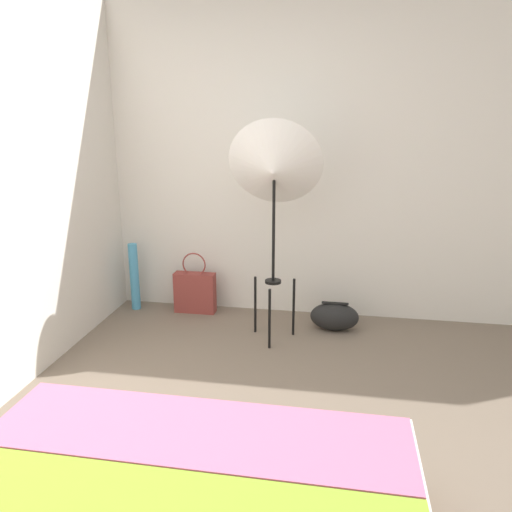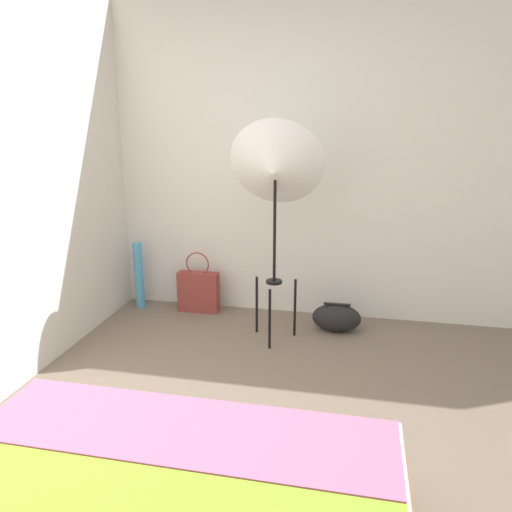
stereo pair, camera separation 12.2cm
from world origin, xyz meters
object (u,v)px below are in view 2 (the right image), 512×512
object	(u,v)px
photo_umbrella	(275,170)
tote_bag	(198,291)
paper_roll	(139,275)
duffel_bag	(336,318)

from	to	relation	value
photo_umbrella	tote_bag	distance (m)	1.39
tote_bag	paper_roll	world-z (taller)	paper_roll
photo_umbrella	tote_bag	bearing A→B (deg)	150.62
photo_umbrella	paper_roll	xyz separation A→B (m)	(-1.28, 0.40, -0.99)
tote_bag	duffel_bag	distance (m)	1.22
duffel_bag	paper_roll	world-z (taller)	paper_roll
tote_bag	paper_roll	distance (m)	0.55
photo_umbrella	paper_roll	distance (m)	1.67
duffel_bag	photo_umbrella	bearing A→B (deg)	-152.74
tote_bag	duffel_bag	bearing A→B (deg)	-8.35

